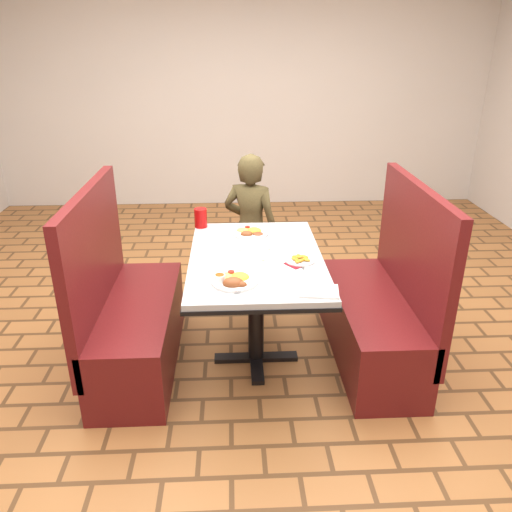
# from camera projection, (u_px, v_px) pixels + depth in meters

# --- Properties ---
(room) EXTENTS (7.00, 7.04, 2.82)m
(room) POSITION_uv_depth(u_px,v_px,m) (256.00, 49.00, 2.56)
(room) COLOR #A36635
(room) RESTS_ON ground
(dining_table) EXTENTS (0.81, 1.21, 0.75)m
(dining_table) POSITION_uv_depth(u_px,v_px,m) (256.00, 270.00, 3.06)
(dining_table) COLOR #B0B2B5
(dining_table) RESTS_ON ground
(booth_bench_left) EXTENTS (0.47, 1.20, 1.17)m
(booth_bench_left) POSITION_uv_depth(u_px,v_px,m) (130.00, 319.00, 3.15)
(booth_bench_left) COLOR maroon
(booth_bench_left) RESTS_ON ground
(booth_bench_right) EXTENTS (0.47, 1.20, 1.17)m
(booth_bench_right) POSITION_uv_depth(u_px,v_px,m) (379.00, 313.00, 3.22)
(booth_bench_right) COLOR maroon
(booth_bench_right) RESTS_ON ground
(diner_person) EXTENTS (0.51, 0.42, 1.19)m
(diner_person) POSITION_uv_depth(u_px,v_px,m) (251.00, 229.00, 3.90)
(diner_person) COLOR brown
(diner_person) RESTS_ON ground
(near_dinner_plate) EXTENTS (0.25, 0.25, 0.08)m
(near_dinner_plate) POSITION_uv_depth(u_px,v_px,m) (234.00, 278.00, 2.68)
(near_dinner_plate) COLOR white
(near_dinner_plate) RESTS_ON dining_table
(far_dinner_plate) EXTENTS (0.24, 0.24, 0.06)m
(far_dinner_plate) POSITION_uv_depth(u_px,v_px,m) (250.00, 231.00, 3.35)
(far_dinner_plate) COLOR white
(far_dinner_plate) RESTS_ON dining_table
(plantain_plate) EXTENTS (0.18, 0.18, 0.03)m
(plantain_plate) POSITION_uv_depth(u_px,v_px,m) (300.00, 260.00, 2.95)
(plantain_plate) COLOR white
(plantain_plate) RESTS_ON dining_table
(maroon_napkin) EXTENTS (0.15, 0.15, 0.00)m
(maroon_napkin) POSITION_uv_depth(u_px,v_px,m) (296.00, 264.00, 2.91)
(maroon_napkin) COLOR maroon
(maroon_napkin) RESTS_ON dining_table
(spoon_utensil) EXTENTS (0.03, 0.14, 0.00)m
(spoon_utensil) POSITION_uv_depth(u_px,v_px,m) (300.00, 264.00, 2.90)
(spoon_utensil) COLOR silver
(spoon_utensil) RESTS_ON dining_table
(red_tumbler) EXTENTS (0.09, 0.09, 0.13)m
(red_tumbler) POSITION_uv_depth(u_px,v_px,m) (201.00, 218.00, 3.47)
(red_tumbler) COLOR #AF0C0B
(red_tumbler) RESTS_ON dining_table
(paper_napkin) EXTENTS (0.22, 0.18, 0.01)m
(paper_napkin) POSITION_uv_depth(u_px,v_px,m) (319.00, 291.00, 2.59)
(paper_napkin) COLOR white
(paper_napkin) RESTS_ON dining_table
(knife_utensil) EXTENTS (0.06, 0.18, 0.00)m
(knife_utensil) POSITION_uv_depth(u_px,v_px,m) (240.00, 285.00, 2.64)
(knife_utensil) COLOR silver
(knife_utensil) RESTS_ON dining_table
(fork_utensil) EXTENTS (0.09, 0.13, 0.00)m
(fork_utensil) POSITION_uv_depth(u_px,v_px,m) (246.00, 286.00, 2.63)
(fork_utensil) COLOR silver
(fork_utensil) RESTS_ON dining_table
(lettuce_shreds) EXTENTS (0.28, 0.32, 0.00)m
(lettuce_shreds) POSITION_uv_depth(u_px,v_px,m) (262.00, 252.00, 3.08)
(lettuce_shreds) COLOR #9AC850
(lettuce_shreds) RESTS_ON dining_table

